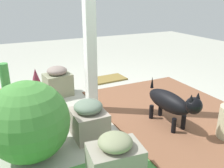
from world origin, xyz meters
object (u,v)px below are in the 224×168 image
(stone_planter_nearest, at_px, (58,82))
(stone_planter_far, at_px, (115,158))
(porch_pillar, at_px, (89,20))
(terracotta_pot_tall, at_px, (7,90))
(round_shrub, at_px, (28,122))
(stone_planter_mid, at_px, (89,120))
(dog, at_px, (171,103))
(doormat, at_px, (107,79))
(terracotta_pot_spiky, at_px, (38,94))

(stone_planter_nearest, xyz_separation_m, stone_planter_far, (0.03, 2.11, -0.03))
(porch_pillar, xyz_separation_m, stone_planter_nearest, (0.28, -0.77, -1.02))
(porch_pillar, xyz_separation_m, terracotta_pot_tall, (1.04, -0.73, -1.02))
(stone_planter_far, relative_size, round_shrub, 0.63)
(stone_planter_mid, height_order, terracotta_pot_tall, terracotta_pot_tall)
(stone_planter_far, distance_m, terracotta_pot_tall, 2.19)
(stone_planter_far, bearing_deg, dog, -153.84)
(porch_pillar, height_order, stone_planter_mid, porch_pillar)
(stone_planter_mid, height_order, dog, dog)
(round_shrub, relative_size, doormat, 1.11)
(stone_planter_nearest, height_order, terracotta_pot_spiky, terracotta_pot_spiky)
(stone_planter_nearest, height_order, stone_planter_far, stone_planter_nearest)
(stone_planter_nearest, distance_m, stone_planter_mid, 1.37)
(terracotta_pot_spiky, height_order, dog, terracotta_pot_spiky)
(terracotta_pot_tall, distance_m, dog, 2.34)
(round_shrub, distance_m, dog, 1.63)
(terracotta_pot_tall, relative_size, dog, 0.77)
(round_shrub, bearing_deg, dog, 175.49)
(terracotta_pot_tall, bearing_deg, terracotta_pot_spiky, 121.49)
(dog, bearing_deg, stone_planter_far, 26.16)
(stone_planter_mid, relative_size, terracotta_pot_spiky, 0.67)
(doormat, bearing_deg, stone_planter_nearest, 18.08)
(terracotta_pot_tall, height_order, doormat, terracotta_pot_tall)
(doormat, bearing_deg, porch_pillar, 56.03)
(porch_pillar, height_order, round_shrub, porch_pillar)
(stone_planter_nearest, bearing_deg, stone_planter_far, 89.12)
(terracotta_pot_tall, bearing_deg, doormat, -168.12)
(porch_pillar, distance_m, terracotta_pot_spiky, 1.17)
(round_shrub, distance_m, terracotta_pot_tall, 1.46)
(porch_pillar, height_order, stone_planter_nearest, porch_pillar)
(stone_planter_nearest, bearing_deg, terracotta_pot_spiky, 55.74)
(doormat, bearing_deg, stone_planter_mid, 59.18)
(stone_planter_nearest, bearing_deg, terracotta_pot_tall, 3.15)
(terracotta_pot_spiky, bearing_deg, stone_planter_nearest, -124.26)
(porch_pillar, distance_m, doormat, 1.81)
(dog, xyz_separation_m, doormat, (-0.05, -1.95, -0.31))
(round_shrub, bearing_deg, stone_planter_far, 134.81)
(porch_pillar, distance_m, stone_planter_nearest, 1.30)
(stone_planter_far, height_order, dog, dog)
(stone_planter_nearest, xyz_separation_m, dog, (-0.97, 1.61, 0.09))
(porch_pillar, xyz_separation_m, dog, (-0.69, 0.84, -0.92))
(terracotta_pot_tall, xyz_separation_m, dog, (-1.73, 1.57, 0.10))
(round_shrub, relative_size, terracotta_pot_tall, 1.26)
(doormat, bearing_deg, terracotta_pot_spiky, 33.30)
(stone_planter_nearest, height_order, dog, dog)
(stone_planter_mid, distance_m, stone_planter_far, 0.74)
(porch_pillar, distance_m, stone_planter_mid, 1.23)
(stone_planter_far, xyz_separation_m, terracotta_pot_spiky, (0.38, -1.50, 0.12))
(dog, bearing_deg, round_shrub, -4.51)
(porch_pillar, bearing_deg, stone_planter_mid, 65.53)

